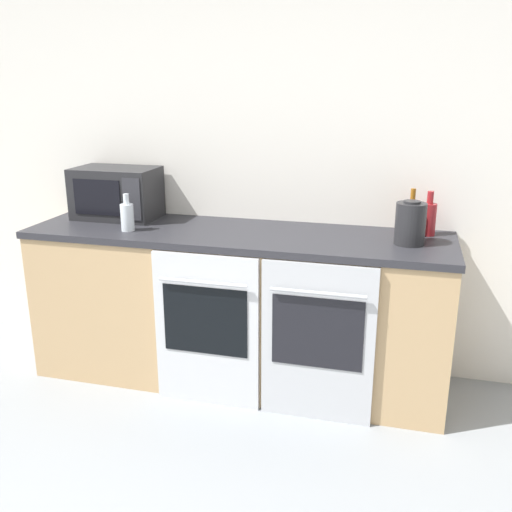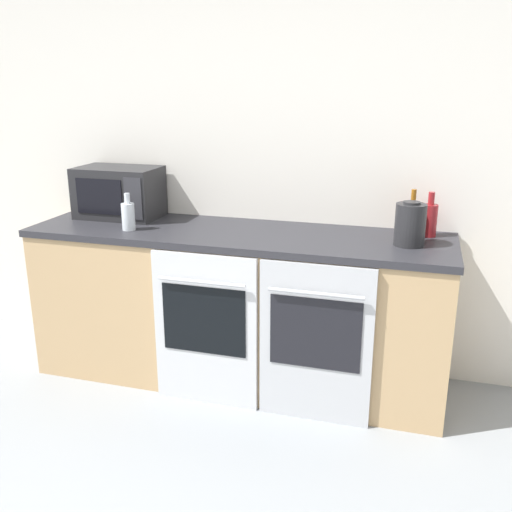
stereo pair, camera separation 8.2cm
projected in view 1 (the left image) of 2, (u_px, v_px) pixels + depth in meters
wall_back at (253, 161)px, 3.54m from camera, size 10.00×0.06×2.60m
counter_back at (237, 306)px, 3.46m from camera, size 2.47×0.68×0.94m
oven_left at (206, 330)px, 3.16m from camera, size 0.60×0.06×0.89m
oven_right at (317, 343)px, 3.01m from camera, size 0.60×0.06×0.89m
microwave at (117, 193)px, 3.61m from camera, size 0.52×0.33×0.32m
bottle_red at (429, 218)px, 3.21m from camera, size 0.08×0.08×0.25m
bottle_clear at (127, 216)px, 3.31m from camera, size 0.08×0.08×0.22m
bottle_amber at (411, 218)px, 3.18m from camera, size 0.07×0.07×0.27m
kettle at (410, 223)px, 3.03m from camera, size 0.16×0.16×0.24m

